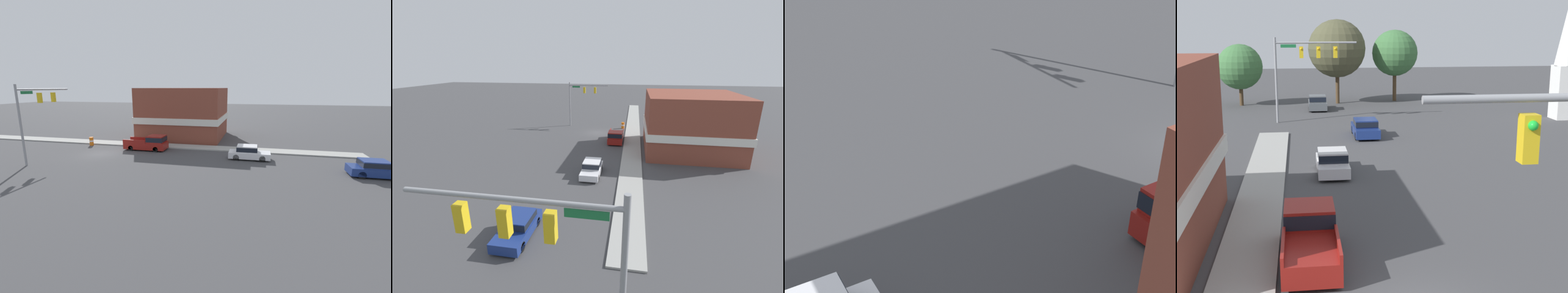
# 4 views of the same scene
# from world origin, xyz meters

# --- Properties ---
(ground_plane) EXTENTS (200.00, 200.00, 0.00)m
(ground_plane) POSITION_xyz_m (0.00, 0.00, 0.00)
(ground_plane) COLOR #424244
(sidewalk_curb) EXTENTS (2.40, 60.00, 0.14)m
(sidewalk_curb) POSITION_xyz_m (-5.70, 0.00, 0.07)
(sidewalk_curb) COLOR #9E9E99
(sidewalk_curb) RESTS_ON ground
(near_signal_assembly) EXTENTS (7.06, 0.49, 7.96)m
(near_signal_assembly) POSITION_xyz_m (3.89, -4.55, 5.73)
(near_signal_assembly) COLOR gray
(near_signal_assembly) RESTS_ON ground
(far_signal_assembly) EXTENTS (7.54, 0.49, 7.84)m
(far_signal_assembly) POSITION_xyz_m (-3.14, 35.49, 5.79)
(far_signal_assembly) COLOR gray
(far_signal_assembly) RESTS_ON ground
(car_lead) EXTENTS (1.88, 4.41, 1.52)m
(car_lead) POSITION_xyz_m (-1.62, 16.98, 0.79)
(car_lead) COLOR black
(car_lead) RESTS_ON ground
(car_oncoming) EXTENTS (1.94, 4.48, 1.49)m
(car_oncoming) POSITION_xyz_m (1.74, 27.98, 0.77)
(car_oncoming) COLOR black
(car_oncoming) RESTS_ON ground
(pickup_truck_parked) EXTENTS (2.11, 5.24, 1.86)m
(pickup_truck_parked) POSITION_xyz_m (-3.25, 4.82, 0.91)
(pickup_truck_parked) COLOR black
(pickup_truck_parked) RESTS_ON ground
(construction_barrel) EXTENTS (0.54, 0.54, 1.12)m
(construction_barrel) POSITION_xyz_m (-3.90, -3.89, 0.57)
(construction_barrel) COLOR orange
(construction_barrel) RESTS_ON ground
(corner_brick_building) EXTENTS (11.68, 12.29, 7.58)m
(corner_brick_building) POSITION_xyz_m (-13.09, 6.66, 3.71)
(corner_brick_building) COLOR brown
(corner_brick_building) RESTS_ON ground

